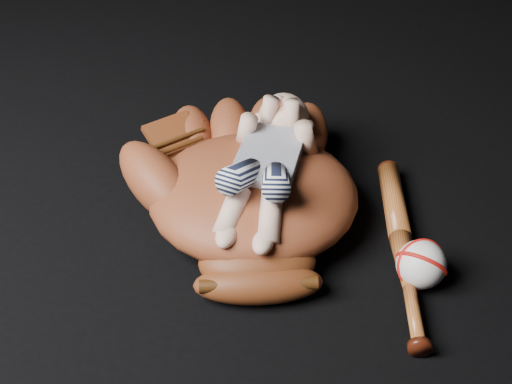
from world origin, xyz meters
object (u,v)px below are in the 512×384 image
newborn_baby (265,164)px  baseball_bat (402,247)px  baseball (421,264)px  baseball_glove (253,187)px

newborn_baby → baseball_bat: size_ratio=0.85×
newborn_baby → baseball_bat: newborn_baby is taller
newborn_baby → baseball_bat: bearing=-6.5°
baseball_bat → baseball: bearing=-72.0°
baseball_bat → baseball: baseball is taller
baseball_glove → newborn_baby: 0.06m
baseball_glove → baseball_bat: bearing=-21.7°
baseball_bat → baseball: size_ratio=5.30×
newborn_baby → baseball_glove: bearing=-174.7°
baseball_bat → newborn_baby: bearing=161.2°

